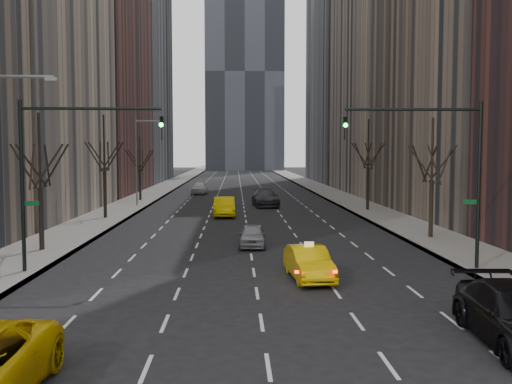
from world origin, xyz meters
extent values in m
plane|color=black|center=(0.00, 0.00, 0.00)|extent=(400.00, 400.00, 0.00)
cube|color=slate|center=(-12.25, 70.00, 0.07)|extent=(4.50, 320.00, 0.15)
cube|color=slate|center=(12.25, 70.00, 0.07)|extent=(4.50, 320.00, 0.15)
cube|color=brown|center=(-21.50, 66.00, 22.00)|extent=(14.00, 28.00, 44.00)
cube|color=slate|center=(-21.50, 96.00, 30.00)|extent=(14.00, 30.00, 60.00)
cube|color=tan|center=(21.50, 64.00, 25.00)|extent=(14.00, 28.00, 50.00)
cube|color=slate|center=(21.50, 95.00, 29.00)|extent=(14.00, 30.00, 58.00)
cylinder|color=black|center=(-12.00, 18.00, 1.93)|extent=(0.28, 0.28, 3.57)
cylinder|color=black|center=(-12.00, 18.00, 5.84)|extent=(0.16, 0.16, 4.25)
cylinder|color=black|center=(-11.85, 18.85, 4.95)|extent=(0.42, 1.80, 2.52)
cylinder|color=black|center=(-11.19, 18.29, 4.95)|extent=(1.74, 0.72, 2.52)
cylinder|color=black|center=(-11.34, 17.45, 4.95)|extent=(1.46, 1.25, 2.52)
cylinder|color=black|center=(-12.15, 17.15, 4.95)|extent=(0.42, 1.80, 2.52)
cylinder|color=black|center=(-12.81, 17.71, 4.95)|extent=(1.74, 0.72, 2.52)
cylinder|color=black|center=(-12.66, 18.55, 4.95)|extent=(1.46, 1.25, 2.52)
cylinder|color=black|center=(-12.00, 34.00, 2.15)|extent=(0.28, 0.28, 3.99)
cylinder|color=black|center=(-12.00, 34.00, 6.52)|extent=(0.16, 0.16, 4.75)
cylinder|color=black|center=(-11.85, 34.85, 5.37)|extent=(0.42, 1.80, 2.52)
cylinder|color=black|center=(-11.19, 34.29, 5.37)|extent=(1.74, 0.72, 2.52)
cylinder|color=black|center=(-11.34, 33.45, 5.37)|extent=(1.46, 1.25, 2.52)
cylinder|color=black|center=(-12.15, 33.15, 5.37)|extent=(0.42, 1.80, 2.52)
cylinder|color=black|center=(-12.81, 33.71, 5.37)|extent=(1.74, 0.72, 2.52)
cylinder|color=black|center=(-12.66, 34.55, 5.37)|extent=(1.46, 1.25, 2.52)
cylinder|color=black|center=(-12.00, 52.00, 1.83)|extent=(0.28, 0.28, 3.36)
cylinder|color=black|center=(-12.00, 52.00, 5.51)|extent=(0.16, 0.16, 4.00)
cylinder|color=black|center=(-11.85, 52.85, 4.74)|extent=(0.42, 1.80, 2.52)
cylinder|color=black|center=(-11.19, 52.29, 4.74)|extent=(1.74, 0.72, 2.52)
cylinder|color=black|center=(-11.34, 51.45, 4.74)|extent=(1.46, 1.25, 2.52)
cylinder|color=black|center=(-12.15, 51.15, 4.74)|extent=(0.42, 1.80, 2.52)
cylinder|color=black|center=(-12.81, 51.71, 4.74)|extent=(1.74, 0.72, 2.52)
cylinder|color=black|center=(-12.66, 52.55, 4.74)|extent=(1.46, 1.25, 2.52)
cylinder|color=black|center=(12.00, 22.00, 1.93)|extent=(0.28, 0.28, 3.57)
cylinder|color=black|center=(12.00, 22.00, 5.84)|extent=(0.16, 0.16, 4.25)
cylinder|color=black|center=(12.15, 22.85, 4.95)|extent=(0.42, 1.80, 2.52)
cylinder|color=black|center=(12.81, 22.29, 4.95)|extent=(1.74, 0.72, 2.52)
cylinder|color=black|center=(12.66, 21.45, 4.95)|extent=(1.46, 1.25, 2.52)
cylinder|color=black|center=(11.85, 21.15, 4.95)|extent=(0.42, 1.80, 2.52)
cylinder|color=black|center=(11.19, 21.71, 4.95)|extent=(1.74, 0.72, 2.52)
cylinder|color=black|center=(11.34, 22.55, 4.95)|extent=(1.46, 1.25, 2.52)
cylinder|color=black|center=(12.00, 40.00, 2.15)|extent=(0.28, 0.28, 3.99)
cylinder|color=black|center=(12.00, 40.00, 6.52)|extent=(0.16, 0.16, 4.75)
cylinder|color=black|center=(12.15, 40.85, 5.37)|extent=(0.42, 1.80, 2.52)
cylinder|color=black|center=(12.81, 40.29, 5.37)|extent=(1.74, 0.72, 2.52)
cylinder|color=black|center=(12.66, 39.45, 5.37)|extent=(1.46, 1.25, 2.52)
cylinder|color=black|center=(11.85, 39.15, 5.37)|extent=(0.42, 1.80, 2.52)
cylinder|color=black|center=(11.19, 39.71, 5.37)|extent=(1.74, 0.72, 2.52)
cylinder|color=black|center=(11.34, 40.55, 5.37)|extent=(1.46, 1.25, 2.52)
cylinder|color=black|center=(-10.80, 12.00, 4.15)|extent=(0.18, 0.18, 8.00)
cylinder|color=black|center=(-7.55, 12.00, 7.75)|extent=(6.50, 0.14, 0.14)
imported|color=black|center=(-4.30, 12.00, 6.85)|extent=(0.18, 0.22, 1.10)
sphere|color=#0CFF33|center=(-4.30, 11.82, 7.00)|extent=(0.20, 0.20, 0.20)
cube|color=#0C5926|center=(-10.40, 12.00, 3.35)|extent=(0.70, 0.04, 0.22)
cylinder|color=black|center=(10.80, 12.00, 4.15)|extent=(0.18, 0.18, 8.00)
cylinder|color=black|center=(7.55, 12.00, 7.75)|extent=(6.50, 0.14, 0.14)
imported|color=black|center=(4.30, 12.00, 6.85)|extent=(0.18, 0.22, 1.10)
sphere|color=#0CFF33|center=(4.30, 11.82, 7.00)|extent=(0.20, 0.20, 0.20)
cube|color=#0C5926|center=(10.40, 12.00, 3.35)|extent=(0.70, 0.04, 0.22)
cylinder|color=slate|center=(-9.90, 10.00, 8.95)|extent=(2.60, 0.14, 0.14)
cube|color=slate|center=(-8.70, 10.00, 8.85)|extent=(0.50, 0.22, 0.15)
cylinder|color=slate|center=(-11.20, 45.00, 4.65)|extent=(0.16, 0.16, 9.00)
cylinder|color=slate|center=(-9.90, 45.00, 8.95)|extent=(2.60, 0.14, 0.14)
cube|color=slate|center=(-8.70, 45.00, 8.85)|extent=(0.50, 0.22, 0.15)
imported|color=#DFB204|center=(2.44, 10.44, 0.74)|extent=(1.98, 4.64, 1.49)
imported|color=gray|center=(0.16, 19.56, 0.67)|extent=(1.77, 4.01, 1.34)
imported|color=yellow|center=(-1.87, 35.90, 0.86)|extent=(1.94, 5.27, 1.72)
imported|color=#2D2D32|center=(2.29, 45.12, 0.89)|extent=(2.91, 6.32, 1.79)
imported|color=silver|center=(-5.78, 62.95, 0.85)|extent=(2.17, 5.04, 1.70)
camera|label=1|loc=(-0.86, -14.85, 5.74)|focal=40.00mm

